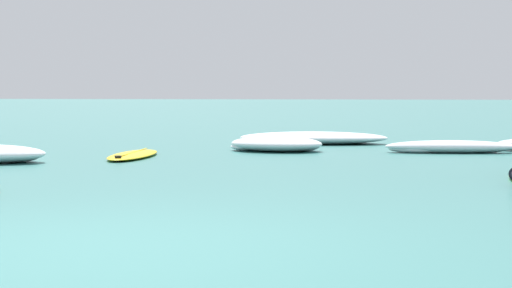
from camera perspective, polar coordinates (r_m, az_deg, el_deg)
ground_plane at (r=16.21m, az=1.11°, el=-0.23°), size 120.00×120.00×0.00m
drifting_surfboard at (r=14.17m, az=-7.08°, el=-0.62°), size 0.61×2.16×0.16m
whitewater_front at (r=15.42m, az=1.20°, el=-0.01°), size 1.80×1.59×0.23m
whitewater_mid_right at (r=15.31m, az=11.14°, el=-0.17°), size 2.02×0.72×0.19m
whitewater_far_band at (r=17.38m, az=3.33°, el=0.34°), size 2.62×1.23×0.21m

